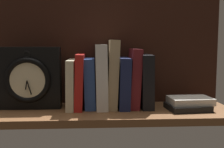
% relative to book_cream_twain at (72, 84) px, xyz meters
% --- Properties ---
extents(ground_plane, '(0.90, 0.27, 0.03)m').
position_rel_book_cream_twain_xyz_m(ground_plane, '(0.13, -0.04, -0.10)').
color(ground_plane, brown).
extents(back_panel, '(0.90, 0.01, 0.41)m').
position_rel_book_cream_twain_xyz_m(back_panel, '(0.13, 0.09, 0.12)').
color(back_panel, black).
rests_on(back_panel, ground_plane).
extents(book_cream_twain, '(0.03, 0.16, 0.18)m').
position_rel_book_cream_twain_xyz_m(book_cream_twain, '(0.00, 0.00, 0.00)').
color(book_cream_twain, beige).
rests_on(book_cream_twain, ground_plane).
extents(book_red_requiem, '(0.04, 0.16, 0.20)m').
position_rel_book_cream_twain_xyz_m(book_red_requiem, '(0.03, 0.00, 0.01)').
color(book_red_requiem, red).
rests_on(book_red_requiem, ground_plane).
extents(book_blue_modern, '(0.04, 0.13, 0.18)m').
position_rel_book_cream_twain_xyz_m(book_blue_modern, '(0.07, 0.00, 0.00)').
color(book_blue_modern, '#2D4C8E').
rests_on(book_blue_modern, ground_plane).
extents(book_white_catcher, '(0.04, 0.16, 0.23)m').
position_rel_book_cream_twain_xyz_m(book_white_catcher, '(0.11, 0.00, 0.03)').
color(book_white_catcher, silver).
rests_on(book_white_catcher, ground_plane).
extents(book_tan_shortstories, '(0.05, 0.14, 0.25)m').
position_rel_book_cream_twain_xyz_m(book_tan_shortstories, '(0.15, 0.00, 0.04)').
color(book_tan_shortstories, tan).
rests_on(book_tan_shortstories, ground_plane).
extents(book_navy_bierce, '(0.04, 0.16, 0.18)m').
position_rel_book_cream_twain_xyz_m(book_navy_bierce, '(0.19, 0.00, 0.00)').
color(book_navy_bierce, '#192147').
rests_on(book_navy_bierce, ground_plane).
extents(book_maroon_dawkins, '(0.04, 0.14, 0.22)m').
position_rel_book_cream_twain_xyz_m(book_maroon_dawkins, '(0.23, 0.00, 0.02)').
color(book_maroon_dawkins, maroon).
rests_on(book_maroon_dawkins, ground_plane).
extents(book_black_skeptic, '(0.04, 0.15, 0.19)m').
position_rel_book_cream_twain_xyz_m(book_black_skeptic, '(0.27, 0.00, 0.01)').
color(book_black_skeptic, black).
rests_on(book_black_skeptic, ground_plane).
extents(framed_clock, '(0.22, 0.07, 0.22)m').
position_rel_book_cream_twain_xyz_m(framed_clock, '(-0.15, -0.01, 0.02)').
color(framed_clock, black).
rests_on(framed_clock, ground_plane).
extents(book_stack_side, '(0.16, 0.13, 0.04)m').
position_rel_book_cream_twain_xyz_m(book_stack_side, '(0.42, -0.06, -0.07)').
color(book_stack_side, black).
rests_on(book_stack_side, ground_plane).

